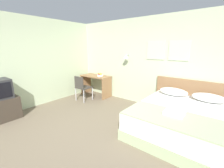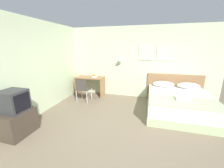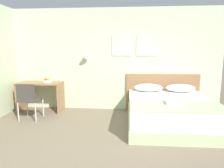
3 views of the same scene
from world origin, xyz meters
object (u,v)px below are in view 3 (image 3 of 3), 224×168
Objects in this scene: bed at (170,112)px; pillow_left at (148,88)px; fruit_bowl at (47,81)px; throw_blanket at (177,106)px; folded_towel_near_foot at (175,102)px; desk_chair at (28,98)px; headboard at (162,92)px; pillow_right at (180,88)px; desk at (40,91)px.

pillow_left reaches higher than bed.
fruit_bowl is (-2.98, 0.77, 0.53)m from bed.
folded_towel_near_foot reaches higher than throw_blanket.
fruit_bowl is at bearing -179.97° from pillow_left.
fruit_bowl reaches higher than pillow_left.
desk_chair reaches higher than folded_towel_near_foot.
desk_chair reaches higher than throw_blanket.
desk_chair is at bearing -161.94° from headboard.
headboard is (0.00, 1.04, 0.21)m from bed.
pillow_left is at bearing 15.36° from desk_chair.
pillow_left is 0.79m from pillow_right.
desk is at bearing -179.54° from pillow_right.
headboard is at bearing 90.00° from throw_blanket.
headboard is at bearing 90.00° from bed.
desk is at bearing 157.18° from throw_blanket.
desk is 4.50× the size of fruit_bowl.
pillow_right is at bearing 0.02° from fruit_bowl.
bed is at bearing -13.24° from desk.
desk_chair is at bearing 168.93° from throw_blanket.
bed is 1.08× the size of headboard.
headboard is 1.68× the size of desk.
pillow_left is 2.84m from desk_chair.
headboard is 1.10× the size of throw_blanket.
pillow_right is at bearing 71.64° from folded_towel_near_foot.
pillow_left is at bearing 180.00° from pillow_right.
fruit_bowl is (-2.59, -0.00, 0.15)m from pillow_left.
folded_towel_near_foot is at bearing -91.50° from bed.
folded_towel_near_foot reaches higher than bed.
bed is 5.96× the size of folded_towel_near_foot.
desk_chair is at bearing 171.42° from folded_towel_near_foot.
desk is 0.34m from fruit_bowl.
pillow_right reaches higher than bed.
pillow_left is (-0.39, 0.77, 0.38)m from bed.
throw_blanket is at bearing -24.54° from fruit_bowl.
desk is at bearing -171.70° from fruit_bowl.
desk is (-3.17, 0.75, 0.25)m from bed.
pillow_right is (0.39, -0.27, 0.17)m from headboard.
headboard reaches higher than bed.
folded_towel_near_foot is (0.38, -1.22, -0.04)m from pillow_left.
pillow_right reaches higher than throw_blanket.
headboard is 3.29m from desk_chair.
throw_blanket is 3.44m from desk.
desk_chair is at bearing -86.52° from desk.
bed is 0.95m from pillow_right.
desk reaches higher than pillow_left.
folded_towel_near_foot is (-0.01, -0.45, 0.34)m from bed.
desk_chair reaches higher than pillow_right.
folded_towel_near_foot is at bearing -108.36° from pillow_right.
folded_towel_near_foot is 1.37× the size of fruit_bowl.
desk reaches higher than pillow_right.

